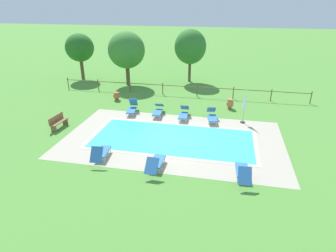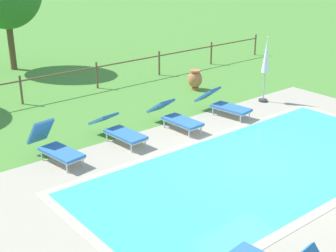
{
  "view_description": "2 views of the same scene",
  "coord_description": "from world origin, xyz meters",
  "px_view_note": "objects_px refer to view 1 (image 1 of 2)",
  "views": [
    {
      "loc": [
        2.96,
        -15.48,
        7.82
      ],
      "look_at": [
        -0.4,
        0.5,
        0.6
      ],
      "focal_mm": 30.58,
      "sensor_mm": 36.0,
      "label": 1
    },
    {
      "loc": [
        -8.71,
        -7.01,
        5.43
      ],
      "look_at": [
        -1.47,
        1.89,
        0.94
      ],
      "focal_mm": 50.63,
      "sensor_mm": 36.0,
      "label": 2
    }
  ],
  "objects_px": {
    "sun_lounger_north_far": "(132,108)",
    "wooden_bench_lawn_side": "(58,121)",
    "sun_lounger_north_near_steps": "(212,116)",
    "sun_lounger_south_mid": "(243,172)",
    "patio_umbrella_closed_row_west": "(245,101)",
    "tree_far_west": "(126,50)",
    "sun_lounger_south_near_corner": "(158,110)",
    "sun_lounger_north_end": "(156,163)",
    "sun_lounger_north_mid": "(101,153)",
    "terracotta_urn_by_tree": "(230,104)",
    "tree_centre": "(80,48)",
    "tree_west_mid": "(190,47)",
    "sun_lounger_south_far": "(184,113)",
    "terracotta_urn_near_fence": "(117,96)"
  },
  "relations": [
    {
      "from": "sun_lounger_north_mid",
      "to": "sun_lounger_south_near_corner",
      "type": "bearing_deg",
      "value": 78.2
    },
    {
      "from": "tree_centre",
      "to": "sun_lounger_north_mid",
      "type": "bearing_deg",
      "value": -59.95
    },
    {
      "from": "sun_lounger_north_mid",
      "to": "terracotta_urn_near_fence",
      "type": "xyz_separation_m",
      "value": [
        -2.8,
        9.48,
        -0.03
      ]
    },
    {
      "from": "sun_lounger_south_near_corner",
      "to": "tree_west_mid",
      "type": "bearing_deg",
      "value": 84.67
    },
    {
      "from": "terracotta_urn_by_tree",
      "to": "tree_west_mid",
      "type": "xyz_separation_m",
      "value": [
        -4.25,
        7.53,
        3.1
      ]
    },
    {
      "from": "sun_lounger_north_near_steps",
      "to": "patio_umbrella_closed_row_west",
      "type": "relative_size",
      "value": 0.87
    },
    {
      "from": "tree_far_west",
      "to": "tree_centre",
      "type": "bearing_deg",
      "value": 167.17
    },
    {
      "from": "sun_lounger_north_near_steps",
      "to": "tree_west_mid",
      "type": "distance_m",
      "value": 11.19
    },
    {
      "from": "sun_lounger_south_far",
      "to": "patio_umbrella_closed_row_west",
      "type": "xyz_separation_m",
      "value": [
        4.14,
        0.01,
        1.19
      ]
    },
    {
      "from": "tree_far_west",
      "to": "tree_centre",
      "type": "distance_m",
      "value": 5.73
    },
    {
      "from": "sun_lounger_south_near_corner",
      "to": "sun_lounger_north_far",
      "type": "bearing_deg",
      "value": -179.81
    },
    {
      "from": "terracotta_urn_by_tree",
      "to": "tree_centre",
      "type": "height_order",
      "value": "tree_centre"
    },
    {
      "from": "patio_umbrella_closed_row_west",
      "to": "sun_lounger_south_mid",
      "type": "bearing_deg",
      "value": -91.65
    },
    {
      "from": "tree_west_mid",
      "to": "terracotta_urn_near_fence",
      "type": "bearing_deg",
      "value": -124.97
    },
    {
      "from": "tree_centre",
      "to": "sun_lounger_north_far",
      "type": "bearing_deg",
      "value": -45.89
    },
    {
      "from": "sun_lounger_north_near_steps",
      "to": "terracotta_urn_near_fence",
      "type": "distance_m",
      "value": 8.71
    },
    {
      "from": "sun_lounger_north_end",
      "to": "terracotta_urn_near_fence",
      "type": "xyz_separation_m",
      "value": [
        -5.89,
        9.85,
        -0.01
      ]
    },
    {
      "from": "wooden_bench_lawn_side",
      "to": "terracotta_urn_near_fence",
      "type": "distance_m",
      "value": 6.43
    },
    {
      "from": "sun_lounger_north_near_steps",
      "to": "tree_centre",
      "type": "height_order",
      "value": "tree_centre"
    },
    {
      "from": "sun_lounger_north_end",
      "to": "sun_lounger_north_mid",
      "type": "bearing_deg",
      "value": 173.13
    },
    {
      "from": "sun_lounger_north_mid",
      "to": "terracotta_urn_by_tree",
      "type": "distance_m",
      "value": 11.45
    },
    {
      "from": "sun_lounger_south_mid",
      "to": "tree_west_mid",
      "type": "distance_m",
      "value": 18.2
    },
    {
      "from": "patio_umbrella_closed_row_west",
      "to": "tree_far_west",
      "type": "relative_size",
      "value": 0.46
    },
    {
      "from": "tree_far_west",
      "to": "tree_centre",
      "type": "relative_size",
      "value": 1.09
    },
    {
      "from": "sun_lounger_south_mid",
      "to": "tree_centre",
      "type": "xyz_separation_m",
      "value": [
        -16.38,
        15.99,
        2.86
      ]
    },
    {
      "from": "sun_lounger_north_far",
      "to": "tree_far_west",
      "type": "relative_size",
      "value": 0.37
    },
    {
      "from": "sun_lounger_north_near_steps",
      "to": "sun_lounger_south_mid",
      "type": "relative_size",
      "value": 1.06
    },
    {
      "from": "sun_lounger_south_near_corner",
      "to": "wooden_bench_lawn_side",
      "type": "height_order",
      "value": "wooden_bench_lawn_side"
    },
    {
      "from": "sun_lounger_north_mid",
      "to": "terracotta_urn_near_fence",
      "type": "distance_m",
      "value": 9.89
    },
    {
      "from": "sun_lounger_north_far",
      "to": "sun_lounger_north_end",
      "type": "bearing_deg",
      "value": -63.27
    },
    {
      "from": "sun_lounger_north_far",
      "to": "wooden_bench_lawn_side",
      "type": "relative_size",
      "value": 1.24
    },
    {
      "from": "wooden_bench_lawn_side",
      "to": "tree_centre",
      "type": "relative_size",
      "value": 0.32
    },
    {
      "from": "sun_lounger_north_end",
      "to": "tree_far_west",
      "type": "height_order",
      "value": "tree_far_west"
    },
    {
      "from": "terracotta_urn_by_tree",
      "to": "sun_lounger_north_end",
      "type": "bearing_deg",
      "value": -109.94
    },
    {
      "from": "sun_lounger_north_far",
      "to": "sun_lounger_north_end",
      "type": "height_order",
      "value": "sun_lounger_north_far"
    },
    {
      "from": "terracotta_urn_near_fence",
      "to": "wooden_bench_lawn_side",
      "type": "bearing_deg",
      "value": -105.08
    },
    {
      "from": "sun_lounger_north_mid",
      "to": "sun_lounger_north_end",
      "type": "bearing_deg",
      "value": -6.87
    },
    {
      "from": "patio_umbrella_closed_row_west",
      "to": "terracotta_urn_by_tree",
      "type": "bearing_deg",
      "value": 108.95
    },
    {
      "from": "sun_lounger_south_near_corner",
      "to": "sun_lounger_south_mid",
      "type": "relative_size",
      "value": 1.08
    },
    {
      "from": "sun_lounger_north_far",
      "to": "tree_centre",
      "type": "xyz_separation_m",
      "value": [
        -8.49,
        8.75,
        2.85
      ]
    },
    {
      "from": "sun_lounger_south_near_corner",
      "to": "sun_lounger_north_mid",
      "type": "bearing_deg",
      "value": -101.8
    },
    {
      "from": "patio_umbrella_closed_row_west",
      "to": "terracotta_urn_by_tree",
      "type": "xyz_separation_m",
      "value": [
        -0.92,
        2.67,
        -1.14
      ]
    },
    {
      "from": "sun_lounger_south_far",
      "to": "terracotta_urn_near_fence",
      "type": "xyz_separation_m",
      "value": [
        -6.2,
        2.81,
        0.0
      ]
    },
    {
      "from": "sun_lounger_south_mid",
      "to": "tree_west_mid",
      "type": "height_order",
      "value": "tree_west_mid"
    },
    {
      "from": "sun_lounger_north_far",
      "to": "tree_centre",
      "type": "distance_m",
      "value": 12.52
    },
    {
      "from": "terracotta_urn_by_tree",
      "to": "tree_far_west",
      "type": "distance_m",
      "value": 11.65
    },
    {
      "from": "terracotta_urn_near_fence",
      "to": "tree_far_west",
      "type": "bearing_deg",
      "value": 97.69
    },
    {
      "from": "terracotta_urn_near_fence",
      "to": "tree_centre",
      "type": "distance_m",
      "value": 9.23
    },
    {
      "from": "sun_lounger_north_end",
      "to": "tree_far_west",
      "type": "relative_size",
      "value": 0.38
    },
    {
      "from": "wooden_bench_lawn_side",
      "to": "tree_centre",
      "type": "height_order",
      "value": "tree_centre"
    }
  ]
}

